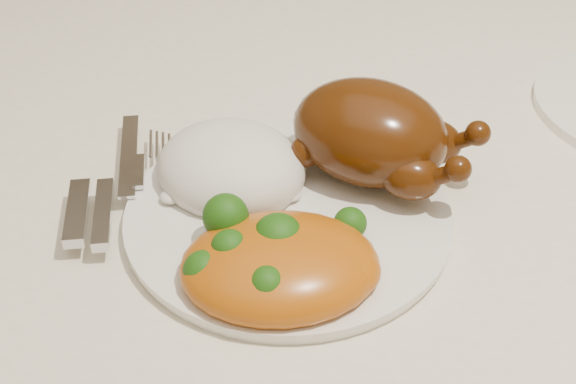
% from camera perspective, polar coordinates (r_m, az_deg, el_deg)
% --- Properties ---
extents(dining_table, '(1.60, 0.90, 0.76)m').
position_cam_1_polar(dining_table, '(0.80, 11.59, -2.80)').
color(dining_table, brown).
rests_on(dining_table, floor).
extents(tablecloth, '(1.73, 1.03, 0.18)m').
position_cam_1_polar(tablecloth, '(0.75, 12.29, 1.40)').
color(tablecloth, white).
rests_on(tablecloth, dining_table).
extents(dinner_plate, '(0.33, 0.33, 0.01)m').
position_cam_1_polar(dinner_plate, '(0.63, 0.00, -1.81)').
color(dinner_plate, white).
rests_on(dinner_plate, tablecloth).
extents(roast_chicken, '(0.16, 0.11, 0.08)m').
position_cam_1_polar(roast_chicken, '(0.65, 6.13, 4.13)').
color(roast_chicken, '#4A2208').
rests_on(roast_chicken, dinner_plate).
extents(rice_mound, '(0.14, 0.13, 0.07)m').
position_cam_1_polar(rice_mound, '(0.65, -4.06, 1.68)').
color(rice_mound, white).
rests_on(rice_mound, dinner_plate).
extents(mac_and_cheese, '(0.17, 0.16, 0.06)m').
position_cam_1_polar(mac_and_cheese, '(0.57, -0.38, -5.05)').
color(mac_and_cheese, '#B65C0B').
rests_on(mac_and_cheese, dinner_plate).
extents(cutlery, '(0.08, 0.18, 0.01)m').
position_cam_1_polar(cutlery, '(0.65, -12.81, -0.12)').
color(cutlery, silver).
rests_on(cutlery, dinner_plate).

